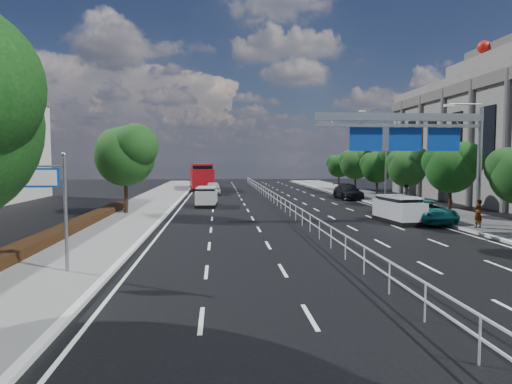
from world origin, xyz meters
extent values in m
plane|color=black|center=(0.00, 0.00, 0.00)|extent=(160.00, 160.00, 0.00)
cube|color=slate|center=(-11.50, 0.00, 0.07)|extent=(5.00, 140.00, 0.14)
cube|color=silver|center=(-9.00, 0.00, 0.07)|extent=(0.25, 140.00, 0.15)
cube|color=silver|center=(0.00, 22.50, 1.00)|extent=(0.05, 85.00, 0.05)
cube|color=silver|center=(0.00, 22.50, 0.55)|extent=(0.05, 85.00, 0.05)
cube|color=black|center=(-13.30, 5.00, 0.36)|extent=(1.00, 36.00, 0.44)
cylinder|color=gray|center=(-10.50, 0.00, 2.10)|extent=(0.12, 0.12, 4.20)
sphere|color=gray|center=(-10.50, 0.00, 4.25)|extent=(0.18, 0.18, 0.18)
cylinder|color=gray|center=(-11.05, 0.00, 3.85)|extent=(1.30, 0.07, 0.07)
cube|color=#0E389A|center=(-11.35, 0.00, 3.45)|extent=(1.35, 0.06, 0.68)
cube|color=white|center=(-11.35, 0.04, 3.45)|extent=(1.20, 0.01, 0.54)
cube|color=white|center=(-11.35, -0.04, 3.45)|extent=(1.20, 0.01, 0.54)
cylinder|color=gray|center=(10.60, 10.00, 3.60)|extent=(0.28, 0.28, 7.20)
cube|color=gray|center=(5.60, 10.00, 6.60)|extent=(10.20, 0.25, 0.45)
cube|color=gray|center=(5.60, 10.00, 6.10)|extent=(10.20, 0.18, 0.18)
cylinder|color=gray|center=(9.60, 10.00, 7.40)|extent=(2.00, 0.10, 0.10)
cube|color=silver|center=(8.60, 10.00, 7.30)|extent=(0.60, 0.25, 0.15)
cube|color=#0E389A|center=(8.40, 10.18, 5.30)|extent=(2.00, 0.08, 1.40)
cube|color=white|center=(8.40, 10.23, 5.30)|extent=(1.80, 0.02, 1.20)
cube|color=#0E389A|center=(6.00, 10.18, 5.30)|extent=(2.00, 0.08, 1.40)
cube|color=white|center=(6.00, 10.23, 5.30)|extent=(1.80, 0.02, 1.20)
cube|color=#0E389A|center=(3.60, 10.18, 5.30)|extent=(2.00, 0.08, 1.40)
cube|color=white|center=(3.60, 10.23, 5.30)|extent=(1.80, 0.02, 1.20)
cylinder|color=gray|center=(10.80, 26.00, 4.50)|extent=(0.16, 0.16, 9.00)
cylinder|color=gray|center=(9.60, 26.00, 8.80)|extent=(0.10, 2.40, 0.10)
cube|color=silver|center=(8.40, 26.00, 8.65)|extent=(0.60, 0.25, 0.15)
cube|color=#4C4947|center=(16.90, 22.00, 10.60)|extent=(0.40, 36.00, 1.00)
sphere|color=#B2140C|center=(17.80, 22.00, 13.80)|extent=(1.10, 1.10, 1.10)
cylinder|color=black|center=(-12.00, 18.00, 1.75)|extent=(0.28, 0.28, 3.50)
sphere|color=#1A3F14|center=(-12.00, 18.00, 4.34)|extent=(4.40, 4.40, 4.40)
sphere|color=#1A3F14|center=(-11.12, 17.34, 5.04)|extent=(3.30, 3.30, 3.30)
sphere|color=#1A3F14|center=(-12.77, 18.66, 4.90)|extent=(3.08, 3.08, 3.08)
sphere|color=#1A3F14|center=(10.64, 7.48, 3.64)|extent=(2.24, 2.24, 2.24)
cylinder|color=black|center=(11.20, 14.50, 1.40)|extent=(0.22, 0.22, 2.80)
sphere|color=black|center=(11.20, 14.50, 3.47)|extent=(3.50, 3.50, 3.50)
sphere|color=black|center=(11.90, 13.97, 4.03)|extent=(2.62, 2.62, 2.62)
sphere|color=black|center=(10.59, 15.03, 3.92)|extent=(2.45, 2.45, 2.45)
cylinder|color=black|center=(11.20, 22.00, 1.35)|extent=(0.22, 0.22, 2.70)
sphere|color=#1A3F14|center=(11.20, 22.00, 3.35)|extent=(3.30, 3.30, 3.30)
sphere|color=#1A3F14|center=(11.86, 21.50, 3.89)|extent=(2.48, 2.48, 2.47)
sphere|color=#1A3F14|center=(10.62, 22.50, 3.78)|extent=(2.31, 2.31, 2.31)
cylinder|color=black|center=(11.20, 29.50, 1.32)|extent=(0.21, 0.21, 2.65)
sphere|color=black|center=(11.20, 29.50, 3.29)|extent=(3.20, 3.20, 3.20)
sphere|color=black|center=(11.84, 29.02, 3.82)|extent=(2.40, 2.40, 2.40)
sphere|color=black|center=(10.64, 29.98, 3.71)|extent=(2.24, 2.24, 2.24)
cylinder|color=black|center=(11.20, 37.00, 1.43)|extent=(0.23, 0.23, 2.85)
sphere|color=#1A3F14|center=(11.20, 37.00, 3.53)|extent=(3.60, 3.60, 3.60)
sphere|color=#1A3F14|center=(11.92, 36.46, 4.10)|extent=(2.70, 2.70, 2.70)
sphere|color=#1A3F14|center=(10.57, 37.54, 3.99)|extent=(2.52, 2.52, 2.52)
cylinder|color=black|center=(11.20, 44.50, 1.30)|extent=(0.21, 0.21, 2.60)
sphere|color=black|center=(11.20, 44.50, 3.22)|extent=(3.10, 3.10, 3.10)
sphere|color=black|center=(11.82, 44.03, 3.74)|extent=(2.32, 2.33, 2.32)
sphere|color=black|center=(10.66, 44.97, 3.64)|extent=(2.17, 2.17, 2.17)
cube|color=black|center=(-6.18, 23.56, 0.14)|extent=(1.92, 4.05, 0.28)
cube|color=#BBBBB9|center=(-6.18, 23.56, 0.83)|extent=(1.88, 3.97, 1.17)
cube|color=black|center=(-6.18, 23.56, 1.41)|extent=(1.69, 2.87, 0.52)
cube|color=#BBBBB9|center=(-6.18, 23.56, 1.67)|extent=(1.77, 3.11, 0.10)
cylinder|color=black|center=(-6.95, 22.32, 0.29)|extent=(0.28, 0.59, 0.58)
cylinder|color=black|center=(-5.55, 22.24, 0.29)|extent=(0.28, 0.59, 0.58)
cylinder|color=black|center=(-6.82, 24.88, 0.29)|extent=(0.28, 0.59, 0.58)
cylinder|color=black|center=(-5.41, 24.80, 0.29)|extent=(0.28, 0.59, 0.58)
cube|color=black|center=(-7.50, 46.34, 0.18)|extent=(3.81, 11.98, 0.35)
cube|color=maroon|center=(-7.50, 46.34, 1.69)|extent=(3.73, 11.74, 2.39)
cube|color=black|center=(-7.50, 46.34, 2.89)|extent=(3.24, 8.50, 1.06)
cube|color=maroon|center=(-7.50, 46.34, 3.41)|extent=(3.41, 9.20, 0.21)
cylinder|color=black|center=(-8.32, 42.45, 0.36)|extent=(0.37, 0.75, 0.73)
cylinder|color=black|center=(-6.02, 42.65, 0.36)|extent=(0.37, 0.75, 0.73)
cylinder|color=black|center=(-8.98, 50.04, 0.36)|extent=(0.37, 0.75, 0.73)
cylinder|color=black|center=(-6.68, 50.24, 0.36)|extent=(0.37, 0.75, 0.73)
imported|color=#B2B5BA|center=(-5.79, 37.56, 0.76)|extent=(1.84, 4.48, 1.52)
imported|color=black|center=(-7.07, 55.52, 0.81)|extent=(2.12, 5.04, 1.62)
cube|color=black|center=(6.50, 12.10, 0.14)|extent=(2.20, 4.34, 0.28)
cube|color=#ADB1B5|center=(6.50, 12.10, 0.83)|extent=(2.15, 4.25, 1.18)
cube|color=black|center=(6.50, 12.10, 1.42)|extent=(1.90, 3.10, 0.52)
cube|color=#ADB1B5|center=(6.50, 12.10, 1.68)|extent=(1.99, 3.35, 0.10)
cylinder|color=black|center=(5.92, 10.68, 0.29)|extent=(0.31, 0.61, 0.59)
cylinder|color=black|center=(7.37, 10.83, 0.29)|extent=(0.31, 0.61, 0.59)
cylinder|color=black|center=(5.63, 13.36, 0.29)|extent=(0.31, 0.61, 0.59)
cylinder|color=black|center=(7.08, 13.52, 0.29)|extent=(0.31, 0.61, 0.59)
imported|color=#186E6C|center=(8.30, 12.00, 0.72)|extent=(2.44, 5.23, 1.45)
imported|color=black|center=(8.30, 30.00, 0.77)|extent=(2.19, 5.31, 1.54)
imported|color=gray|center=(9.81, 8.64, 0.96)|extent=(0.70, 0.59, 1.64)
imported|color=gray|center=(10.57, 20.69, 1.07)|extent=(1.04, 0.89, 1.86)
camera|label=1|loc=(-5.14, -16.40, 4.07)|focal=32.00mm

